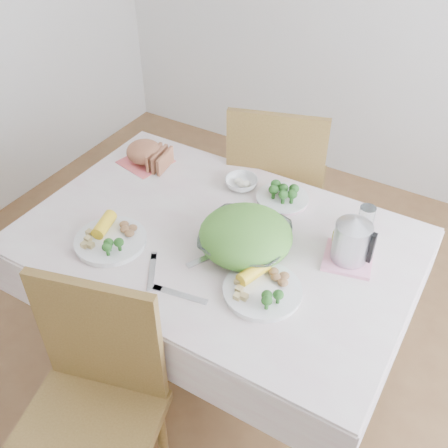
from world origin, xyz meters
The scene contains 19 objects.
floor centered at (0.00, 0.00, 0.00)m, with size 3.60×3.60×0.00m, color brown.
dining_table centered at (0.00, 0.00, 0.38)m, with size 1.40×0.90×0.75m, color brown.
tablecloth centered at (0.00, 0.00, 0.76)m, with size 1.50×1.00×0.01m, color beige.
chair_near centered at (-0.03, -0.79, 0.47)m, with size 0.45×0.45×0.99m, color brown.
chair_far centered at (-0.08, 0.74, 0.46)m, with size 0.47×0.47×1.04m, color brown.
salad_bowl centered at (0.13, 0.00, 0.80)m, with size 0.33×0.33×0.08m, color white.
dinner_plate_left centered at (-0.33, -0.24, 0.77)m, with size 0.28×0.28×0.02m, color white.
dinner_plate_right centered at (0.29, -0.17, 0.77)m, with size 0.28×0.28×0.02m, color white.
broccoli_plate centered at (0.12, 0.34, 0.77)m, with size 0.22×0.22×0.02m, color beige.
napkin centered at (-0.56, 0.28, 0.76)m, with size 0.20×0.20×0.00m, color #F06465.
bread_loaf centered at (-0.56, 0.28, 0.82)m, with size 0.17×0.16×0.10m, color #945839.
fruit_bowl centered at (-0.08, 0.33, 0.78)m, with size 0.14×0.14×0.04m, color white.
yellow_mug centered at (0.46, 0.18, 0.81)m, with size 0.12×0.12×0.09m, color yellow.
glass_tumbler centered at (0.48, 0.32, 0.83)m, with size 0.06×0.06×0.12m, color white.
pink_tray centered at (0.48, 0.13, 0.77)m, with size 0.18×0.18×0.01m, color pink.
electric_kettle centered at (0.48, 0.13, 0.88)m, with size 0.13×0.13×0.19m, color #B2B5BA.
fork_left centered at (-0.10, -0.29, 0.76)m, with size 0.02×0.19×0.00m, color silver.
fork_right centered at (0.04, -0.10, 0.76)m, with size 0.03×0.22×0.00m, color silver.
knife centered at (0.05, -0.33, 0.76)m, with size 0.02×0.20×0.00m, color silver.
Camera 1 is at (0.80, -1.30, 2.11)m, focal length 42.00 mm.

